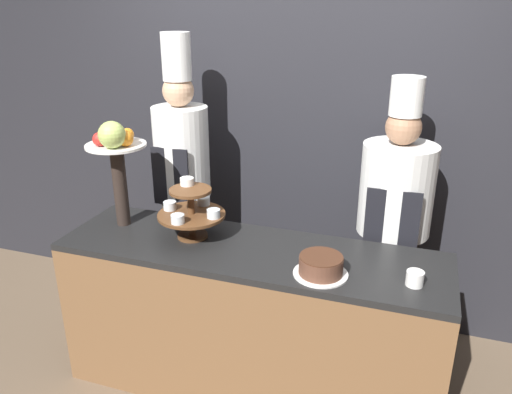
{
  "coord_description": "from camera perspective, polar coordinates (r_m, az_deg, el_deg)",
  "views": [
    {
      "loc": [
        0.76,
        -1.87,
        2.06
      ],
      "look_at": [
        0.0,
        0.39,
        1.12
      ],
      "focal_mm": 35.0,
      "sensor_mm": 36.0,
      "label": 1
    }
  ],
  "objects": [
    {
      "name": "buffet_counter",
      "position": [
        2.81,
        -0.67,
        -13.88
      ],
      "size": [
        2.02,
        0.58,
        0.87
      ],
      "color": "brown",
      "rests_on": "ground_plane"
    },
    {
      "name": "chef_center_left",
      "position": [
        2.92,
        15.45,
        -2.22
      ],
      "size": [
        0.4,
        0.4,
        1.71
      ],
      "color": "#38332D",
      "rests_on": "ground_plane"
    },
    {
      "name": "cup_white",
      "position": [
        2.37,
        17.7,
        -8.85
      ],
      "size": [
        0.08,
        0.08,
        0.07
      ],
      "color": "white",
      "rests_on": "buffet_counter"
    },
    {
      "name": "wall_back",
      "position": [
        3.24,
        4.69,
        9.58
      ],
      "size": [
        10.0,
        0.06,
        2.8
      ],
      "color": "#232328",
      "rests_on": "ground_plane"
    },
    {
      "name": "fruit_pedestal",
      "position": [
        2.79,
        -15.74,
        4.89
      ],
      "size": [
        0.33,
        0.33,
        0.61
      ],
      "color": "#2D231E",
      "rests_on": "buffet_counter"
    },
    {
      "name": "cake_round",
      "position": [
        2.35,
        7.43,
        -7.81
      ],
      "size": [
        0.26,
        0.26,
        0.1
      ],
      "color": "white",
      "rests_on": "buffet_counter"
    },
    {
      "name": "tiered_stand",
      "position": [
        2.67,
        -7.42,
        -1.49
      ],
      "size": [
        0.36,
        0.36,
        0.32
      ],
      "color": "brown",
      "rests_on": "buffet_counter"
    },
    {
      "name": "chef_left",
      "position": [
        3.2,
        -8.36,
        2.58
      ],
      "size": [
        0.34,
        0.34,
        1.9
      ],
      "color": "#38332D",
      "rests_on": "ground_plane"
    }
  ]
}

